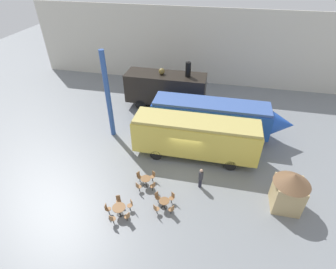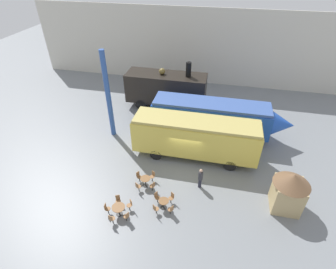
# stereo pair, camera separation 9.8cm
# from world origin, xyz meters

# --- Properties ---
(ground_plane) EXTENTS (80.00, 80.00, 0.00)m
(ground_plane) POSITION_xyz_m (0.00, 0.00, 0.00)
(ground_plane) COLOR gray
(backdrop_wall) EXTENTS (44.00, 0.15, 9.00)m
(backdrop_wall) POSITION_xyz_m (0.00, 15.50, 4.50)
(backdrop_wall) COLOR beige
(backdrop_wall) RESTS_ON ground_plane
(steam_locomotive) EXTENTS (8.39, 2.72, 5.19)m
(steam_locomotive) POSITION_xyz_m (-3.57, 8.42, 2.24)
(steam_locomotive) COLOR black
(steam_locomotive) RESTS_ON ground_plane
(streamlined_locomotive) EXTENTS (12.44, 2.64, 3.31)m
(streamlined_locomotive) POSITION_xyz_m (2.24, 4.19, 1.99)
(streamlined_locomotive) COLOR blue
(streamlined_locomotive) RESTS_ON ground_plane
(passenger_coach_vintage) EXTENTS (10.03, 2.59, 3.51)m
(passenger_coach_vintage) POSITION_xyz_m (0.59, 0.70, 2.04)
(passenger_coach_vintage) COLOR #E0C64C
(passenger_coach_vintage) RESTS_ON ground_plane
(cafe_table_near) EXTENTS (0.70, 0.70, 0.71)m
(cafe_table_near) POSITION_xyz_m (-0.66, -5.22, 0.52)
(cafe_table_near) COLOR black
(cafe_table_near) RESTS_ON ground_plane
(cafe_table_mid) EXTENTS (0.87, 0.87, 0.72)m
(cafe_table_mid) POSITION_xyz_m (-3.42, -6.36, 0.57)
(cafe_table_mid) COLOR black
(cafe_table_mid) RESTS_ON ground_plane
(cafe_table_far) EXTENTS (0.74, 0.74, 0.76)m
(cafe_table_far) POSITION_xyz_m (-2.43, -3.54, 0.56)
(cafe_table_far) COLOR black
(cafe_table_far) RESTS_ON ground_plane
(cafe_chair_0) EXTENTS (0.40, 0.40, 0.87)m
(cafe_chair_0) POSITION_xyz_m (-1.25, -4.80, 0.51)
(cafe_chair_0) COLOR black
(cafe_chair_0) RESTS_ON ground_plane
(cafe_chair_1) EXTENTS (0.40, 0.40, 0.87)m
(cafe_chair_1) POSITION_xyz_m (-1.08, -5.81, 0.51)
(cafe_chair_1) COLOR black
(cafe_chair_1) RESTS_ON ground_plane
(cafe_chair_2) EXTENTS (0.40, 0.40, 0.87)m
(cafe_chair_2) POSITION_xyz_m (-0.07, -5.64, 0.51)
(cafe_chair_2) COLOR black
(cafe_chair_2) RESTS_ON ground_plane
(cafe_chair_3) EXTENTS (0.40, 0.40, 0.87)m
(cafe_chair_3) POSITION_xyz_m (-0.24, -4.63, 0.51)
(cafe_chair_3) COLOR black
(cafe_chair_3) RESTS_ON ground_plane
(cafe_chair_4) EXTENTS (0.38, 0.40, 0.87)m
(cafe_chair_4) POSITION_xyz_m (-3.75, -5.63, 0.51)
(cafe_chair_4) COLOR black
(cafe_chair_4) RESTS_ON ground_plane
(cafe_chair_5) EXTENTS (0.37, 0.36, 0.87)m
(cafe_chair_5) POSITION_xyz_m (-4.23, -6.45, 0.51)
(cafe_chair_5) COLOR black
(cafe_chair_5) RESTS_ON ground_plane
(cafe_chair_6) EXTENTS (0.36, 0.38, 0.87)m
(cafe_chair_6) POSITION_xyz_m (-3.59, -7.15, 0.51)
(cafe_chair_6) COLOR black
(cafe_chair_6) RESTS_ON ground_plane
(cafe_chair_7) EXTENTS (0.40, 0.39, 0.87)m
(cafe_chair_7) POSITION_xyz_m (-2.72, -6.77, 0.51)
(cafe_chair_7) COLOR black
(cafe_chair_7) RESTS_ON ground_plane
(cafe_chair_8) EXTENTS (0.40, 0.40, 0.87)m
(cafe_chair_8) POSITION_xyz_m (-2.82, -5.82, 0.51)
(cafe_chair_8) COLOR black
(cafe_chair_8) RESTS_ON ground_plane
(cafe_chair_9) EXTENTS (0.40, 0.39, 0.87)m
(cafe_chair_9) POSITION_xyz_m (-1.79, -3.91, 0.51)
(cafe_chair_9) COLOR black
(cafe_chair_9) RESTS_ON ground_plane
(cafe_chair_10) EXTENTS (0.39, 0.40, 0.87)m
(cafe_chair_10) POSITION_xyz_m (-2.05, -2.90, 0.51)
(cafe_chair_10) COLOR black
(cafe_chair_10) RESTS_ON ground_plane
(cafe_chair_11) EXTENTS (0.40, 0.39, 0.87)m
(cafe_chair_11) POSITION_xyz_m (-3.07, -3.16, 0.51)
(cafe_chair_11) COLOR black
(cafe_chair_11) RESTS_ON ground_plane
(cafe_chair_12) EXTENTS (0.39, 0.40, 0.87)m
(cafe_chair_12) POSITION_xyz_m (-2.80, -4.18, 0.51)
(cafe_chair_12) COLOR black
(cafe_chair_12) RESTS_ON ground_plane
(visitor_person) EXTENTS (0.34, 0.34, 1.73)m
(visitor_person) POSITION_xyz_m (1.48, -2.78, 0.94)
(visitor_person) COLOR #262633
(visitor_person) RESTS_ON ground_plane
(ticket_kiosk) EXTENTS (2.34, 2.34, 3.00)m
(ticket_kiosk) POSITION_xyz_m (7.27, -3.36, 1.67)
(ticket_kiosk) COLOR tan
(ticket_kiosk) RESTS_ON ground_plane
(support_pillar) EXTENTS (0.44, 0.44, 8.00)m
(support_pillar) POSITION_xyz_m (-7.27, 2.18, 4.00)
(support_pillar) COLOR #2D519E
(support_pillar) RESTS_ON ground_plane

